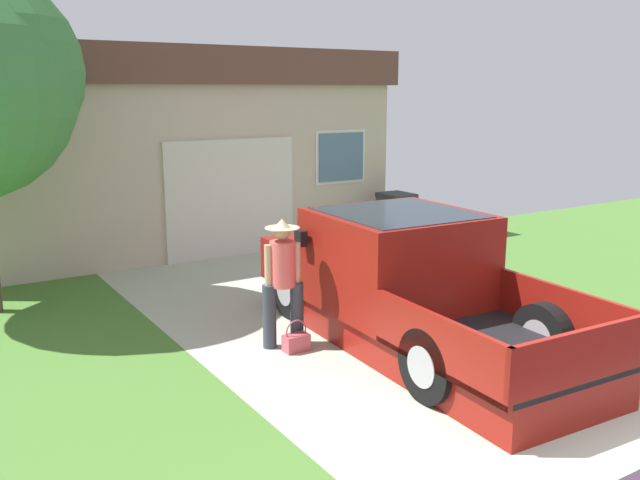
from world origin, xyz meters
The scene contains 5 objects.
pickup_truck centered at (-0.06, 3.63, 0.73)m, with size 2.14×5.20×1.66m.
person_with_hat centered at (-1.48, 4.14, 0.88)m, with size 0.52×0.43×1.63m.
handbag centered at (-1.44, 3.90, 0.12)m, with size 0.32×0.18×0.40m.
house_with_garage centered at (-0.87, 12.12, 2.01)m, with size 9.65×6.69×3.97m.
wheeled_trash_bin centered at (3.50, 8.16, 0.57)m, with size 0.60×0.72×1.04m.
Camera 1 is at (-5.43, -2.99, 3.16)m, focal length 38.23 mm.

